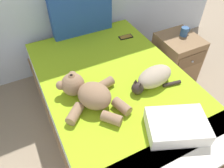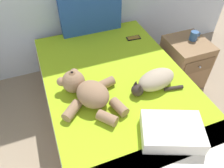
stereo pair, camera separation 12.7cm
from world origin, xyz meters
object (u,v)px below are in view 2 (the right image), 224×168
object	(u,v)px
patterned_cushion	(91,11)
nightstand	(184,63)
teddy_bear	(87,91)
bed	(118,101)
cell_phone	(133,38)
mug	(194,36)
throw_pillow	(172,131)
cat	(154,81)

from	to	relation	value
patterned_cushion	nightstand	world-z (taller)	patterned_cushion
teddy_bear	bed	bearing A→B (deg)	18.35
patterned_cushion	nightstand	distance (m)	1.18
cell_phone	mug	distance (m)	0.63
throw_pillow	cat	bearing A→B (deg)	75.32
bed	teddy_bear	distance (m)	0.47
teddy_bear	nightstand	xyz separation A→B (m)	(1.21, 0.36, -0.33)
mug	cat	bearing A→B (deg)	-147.66
patterned_cushion	cat	xyz separation A→B (m)	(0.22, -1.05, -0.17)
bed	patterned_cushion	distance (m)	1.01
cat	nightstand	world-z (taller)	cat
mug	bed	bearing A→B (deg)	-163.58
cell_phone	throw_pillow	distance (m)	1.23
cell_phone	throw_pillow	bearing A→B (deg)	-103.06
bed	cell_phone	xyz separation A→B (m)	(0.41, 0.57, 0.27)
patterned_cushion	throw_pillow	world-z (taller)	patterned_cushion
throw_pillow	nightstand	size ratio (longest dim) A/B	0.74
cat	mug	distance (m)	0.84
cat	mug	bearing A→B (deg)	32.34
cell_phone	teddy_bear	bearing A→B (deg)	-136.64
patterned_cushion	cat	world-z (taller)	patterned_cushion
patterned_cushion	mug	xyz separation A→B (m)	(0.93, -0.60, -0.17)
patterned_cushion	cat	distance (m)	1.08
cat	cell_phone	world-z (taller)	cat
bed	cell_phone	distance (m)	0.75
teddy_bear	nightstand	world-z (taller)	teddy_bear
bed	teddy_bear	xyz separation A→B (m)	(-0.30, -0.10, 0.35)
nightstand	mug	xyz separation A→B (m)	(0.06, 0.03, 0.32)
throw_pillow	teddy_bear	bearing A→B (deg)	129.11
cat	throw_pillow	distance (m)	0.48
throw_pillow	nightstand	xyz separation A→B (m)	(0.78, 0.89, -0.30)
nightstand	cell_phone	bearing A→B (deg)	147.91
teddy_bear	nightstand	size ratio (longest dim) A/B	1.12
patterned_cushion	nightstand	size ratio (longest dim) A/B	1.22
bed	nightstand	distance (m)	0.94
throw_pillow	cell_phone	bearing A→B (deg)	76.94
throw_pillow	nightstand	world-z (taller)	throw_pillow
bed	nightstand	world-z (taller)	nightstand
patterned_cushion	teddy_bear	distance (m)	1.05
teddy_bear	nightstand	bearing A→B (deg)	16.46
patterned_cushion	mug	size ratio (longest dim) A/B	5.52
nightstand	mug	bearing A→B (deg)	25.09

